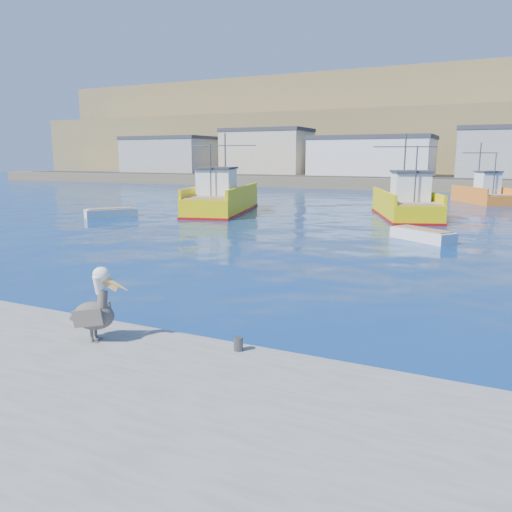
{
  "coord_description": "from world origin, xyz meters",
  "views": [
    {
      "loc": [
        7.67,
        -12.33,
        4.58
      ],
      "look_at": [
        0.22,
        3.33,
        1.11
      ],
      "focal_mm": 35.0,
      "sensor_mm": 36.0,
      "label": 1
    }
  ],
  "objects_px": {
    "trawler_yellow_a": "(221,200)",
    "pelican": "(96,310)",
    "trawler_yellow_b": "(406,205)",
    "skiff_left": "(111,213)",
    "skiff_mid": "(422,236)",
    "boat_orange": "(482,193)"
  },
  "relations": [
    {
      "from": "skiff_left",
      "to": "skiff_mid",
      "type": "height_order",
      "value": "skiff_left"
    },
    {
      "from": "trawler_yellow_b",
      "to": "trawler_yellow_a",
      "type": "bearing_deg",
      "value": -168.69
    },
    {
      "from": "trawler_yellow_a",
      "to": "skiff_mid",
      "type": "xyz_separation_m",
      "value": [
        17.04,
        -7.69,
        -0.8
      ]
    },
    {
      "from": "trawler_yellow_a",
      "to": "skiff_left",
      "type": "xyz_separation_m",
      "value": [
        -6.09,
        -6.51,
        -0.79
      ]
    },
    {
      "from": "trawler_yellow_b",
      "to": "boat_orange",
      "type": "xyz_separation_m",
      "value": [
        4.94,
        15.53,
        -0.01
      ]
    },
    {
      "from": "trawler_yellow_a",
      "to": "boat_orange",
      "type": "distance_m",
      "value": 26.72
    },
    {
      "from": "boat_orange",
      "to": "skiff_mid",
      "type": "xyz_separation_m",
      "value": [
        -2.32,
        -26.1,
        -0.72
      ]
    },
    {
      "from": "skiff_mid",
      "to": "skiff_left",
      "type": "bearing_deg",
      "value": 177.07
    },
    {
      "from": "trawler_yellow_a",
      "to": "pelican",
      "type": "height_order",
      "value": "trawler_yellow_a"
    },
    {
      "from": "skiff_mid",
      "to": "trawler_yellow_b",
      "type": "bearing_deg",
      "value": 103.91
    },
    {
      "from": "trawler_yellow_b",
      "to": "boat_orange",
      "type": "bearing_deg",
      "value": 72.36
    },
    {
      "from": "trawler_yellow_a",
      "to": "skiff_left",
      "type": "relative_size",
      "value": 3.14
    },
    {
      "from": "boat_orange",
      "to": "skiff_left",
      "type": "relative_size",
      "value": 1.93
    },
    {
      "from": "boat_orange",
      "to": "skiff_left",
      "type": "bearing_deg",
      "value": -135.61
    },
    {
      "from": "pelican",
      "to": "trawler_yellow_a",
      "type": "bearing_deg",
      "value": 114.13
    },
    {
      "from": "trawler_yellow_a",
      "to": "boat_orange",
      "type": "relative_size",
      "value": 1.63
    },
    {
      "from": "skiff_left",
      "to": "boat_orange",
      "type": "bearing_deg",
      "value": 44.39
    },
    {
      "from": "trawler_yellow_a",
      "to": "trawler_yellow_b",
      "type": "xyz_separation_m",
      "value": [
        14.42,
        2.88,
        -0.07
      ]
    },
    {
      "from": "skiff_left",
      "to": "skiff_mid",
      "type": "distance_m",
      "value": 23.16
    },
    {
      "from": "boat_orange",
      "to": "skiff_mid",
      "type": "distance_m",
      "value": 26.21
    },
    {
      "from": "trawler_yellow_b",
      "to": "skiff_left",
      "type": "bearing_deg",
      "value": -155.4
    },
    {
      "from": "trawler_yellow_a",
      "to": "pelican",
      "type": "relative_size",
      "value": 7.12
    }
  ]
}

